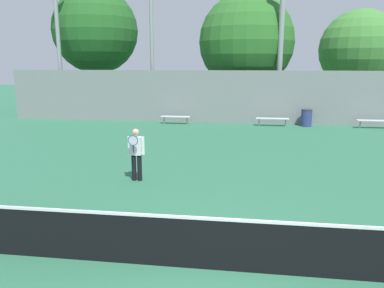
# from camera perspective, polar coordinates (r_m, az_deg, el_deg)

# --- Properties ---
(ground_plane) EXTENTS (100.00, 100.00, 0.00)m
(ground_plane) POSITION_cam_1_polar(r_m,az_deg,el_deg) (6.92, 6.23, -18.67)
(ground_plane) COLOR #2D6B4C
(tennis_net) EXTENTS (10.94, 0.09, 0.98)m
(tennis_net) POSITION_cam_1_polar(r_m,az_deg,el_deg) (6.68, 6.34, -15.02)
(tennis_net) COLOR #99999E
(tennis_net) RESTS_ON ground_plane
(tennis_player) EXTENTS (0.53, 0.40, 1.61)m
(tennis_player) POSITION_cam_1_polar(r_m,az_deg,el_deg) (11.44, -8.50, -1.19)
(tennis_player) COLOR black
(tennis_player) RESTS_ON ground_plane
(bench_courtside_near) EXTENTS (1.83, 0.40, 0.45)m
(bench_courtside_near) POSITION_cam_1_polar(r_m,az_deg,el_deg) (21.69, 12.15, 3.76)
(bench_courtside_near) COLOR silver
(bench_courtside_near) RESTS_ON ground_plane
(bench_courtside_far) EXTENTS (1.77, 0.40, 0.45)m
(bench_courtside_far) POSITION_cam_1_polar(r_m,az_deg,el_deg) (22.76, 25.98, 3.18)
(bench_courtside_far) COLOR silver
(bench_courtside_far) RESTS_ON ground_plane
(bench_adjacent_court) EXTENTS (1.70, 0.40, 0.45)m
(bench_adjacent_court) POSITION_cam_1_polar(r_m,az_deg,el_deg) (21.98, -2.53, 4.14)
(bench_adjacent_court) COLOR silver
(bench_adjacent_court) RESTS_ON ground_plane
(light_pole_near_left) EXTENTS (0.90, 0.60, 8.67)m
(light_pole_near_left) POSITION_cam_1_polar(r_m,az_deg,el_deg) (23.30, 13.38, 15.26)
(light_pole_near_left) COLOR #939399
(light_pole_near_left) RESTS_ON ground_plane
(light_pole_far_right) EXTENTS (0.90, 0.60, 8.40)m
(light_pole_far_right) POSITION_cam_1_polar(r_m,az_deg,el_deg) (25.56, -19.73, 14.96)
(light_pole_far_right) COLOR #939399
(light_pole_far_right) RESTS_ON ground_plane
(light_pole_center_back) EXTENTS (0.90, 0.60, 9.92)m
(light_pole_center_back) POSITION_cam_1_polar(r_m,az_deg,el_deg) (23.67, -6.23, 18.38)
(light_pole_center_back) COLOR #939399
(light_pole_center_back) RESTS_ON ground_plane
(trash_bin) EXTENTS (0.62, 0.62, 0.96)m
(trash_bin) POSITION_cam_1_polar(r_m,az_deg,el_deg) (22.10, 17.04, 3.84)
(trash_bin) COLOR navy
(trash_bin) RESTS_ON ground_plane
(back_fence) EXTENTS (28.62, 0.06, 3.09)m
(back_fence) POSITION_cam_1_polar(r_m,az_deg,el_deg) (22.24, 7.64, 7.08)
(back_fence) COLOR gray
(back_fence) RESTS_ON ground_plane
(tree_green_tall) EXTENTS (5.37, 5.37, 7.10)m
(tree_green_tall) POSITION_cam_1_polar(r_m,az_deg,el_deg) (28.95, 24.10, 13.03)
(tree_green_tall) COLOR brown
(tree_green_tall) RESTS_ON ground_plane
(tree_green_broad) EXTENTS (6.24, 6.24, 7.97)m
(tree_green_broad) POSITION_cam_1_polar(r_m,az_deg,el_deg) (25.64, 8.29, 15.14)
(tree_green_broad) COLOR brown
(tree_green_broad) RESTS_ON ground_plane
(tree_dark_dense) EXTENTS (5.80, 5.80, 8.57)m
(tree_dark_dense) POSITION_cam_1_polar(r_m,az_deg,el_deg) (27.71, -14.50, 16.36)
(tree_dark_dense) COLOR brown
(tree_dark_dense) RESTS_ON ground_plane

